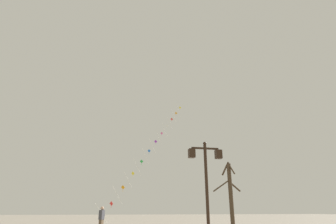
{
  "coord_description": "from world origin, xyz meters",
  "views": [
    {
      "loc": [
        -0.72,
        -2.48,
        1.48
      ],
      "look_at": [
        3.0,
        16.02,
        8.23
      ],
      "focal_mm": 29.36,
      "sensor_mm": 36.0,
      "label": 1
    }
  ],
  "objects": [
    {
      "name": "bare_tree",
      "position": [
        7.54,
        16.31,
        2.52
      ],
      "size": [
        2.14,
        1.6,
        4.81
      ],
      "color": "#423323",
      "rests_on": "ground_plane"
    },
    {
      "name": "twin_lantern_lamp_post",
      "position": [
        3.38,
        9.33,
        3.1
      ],
      "size": [
        1.55,
        0.28,
        4.45
      ],
      "color": "black",
      "rests_on": "ground_plane"
    },
    {
      "name": "kite_flyer",
      "position": [
        -1.2,
        17.64,
        0.9
      ],
      "size": [
        0.43,
        0.61,
        1.71
      ],
      "rotation": [
        0.0,
        0.0,
        1.09
      ],
      "color": "brown",
      "rests_on": "ground_plane"
    },
    {
      "name": "kite_train",
      "position": [
        3.39,
        26.62,
        7.98
      ],
      "size": [
        10.32,
        14.73,
        15.69
      ],
      "color": "brown",
      "rests_on": "ground_plane"
    }
  ]
}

